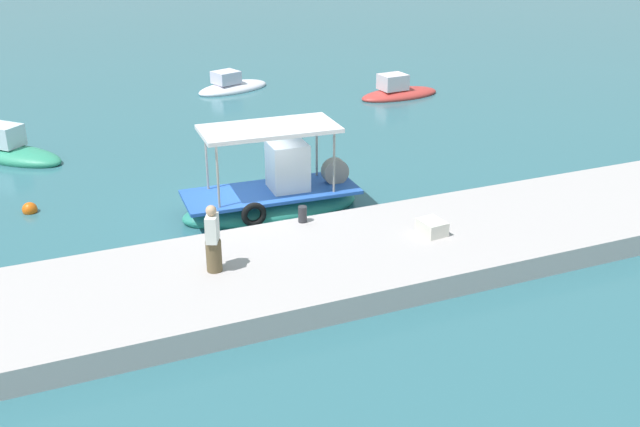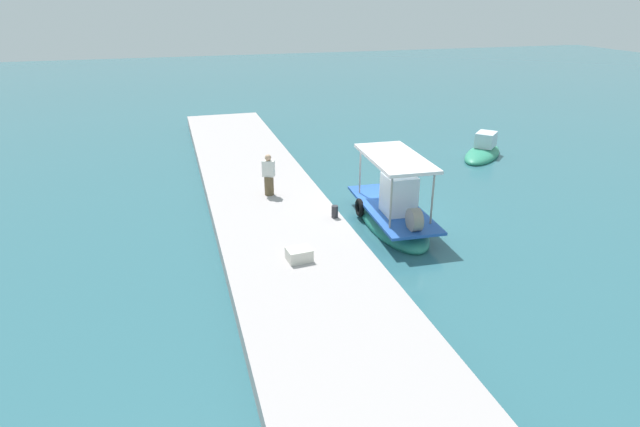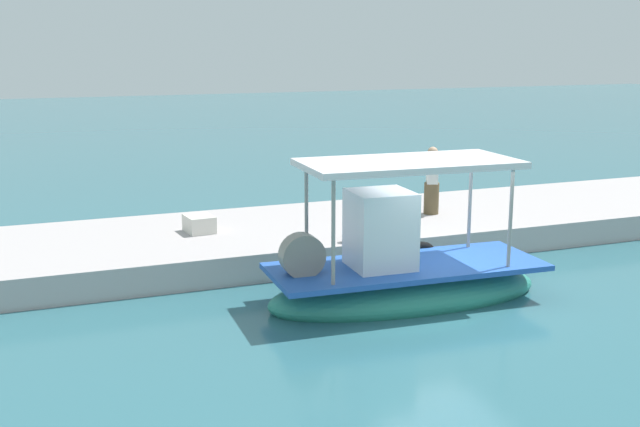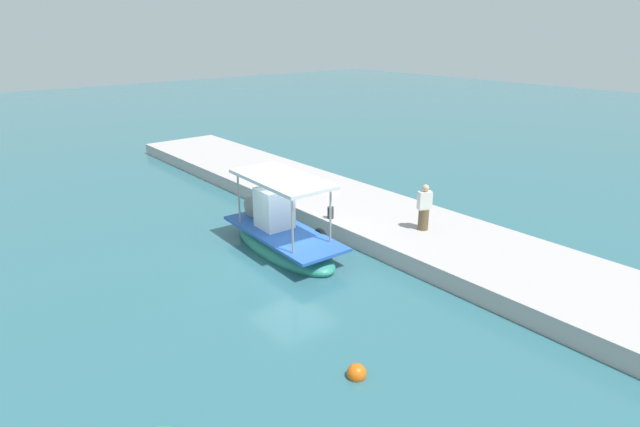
% 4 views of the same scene
% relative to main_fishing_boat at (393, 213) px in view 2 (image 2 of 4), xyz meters
% --- Properties ---
extents(ground_plane, '(120.00, 120.00, 0.00)m').
position_rel_main_fishing_boat_xyz_m(ground_plane, '(-0.74, 0.11, -0.50)').
color(ground_plane, '#2F646F').
extents(dock_quay, '(36.00, 4.55, 0.61)m').
position_rel_main_fishing_boat_xyz_m(dock_quay, '(-0.74, -4.26, -0.20)').
color(dock_quay, '#B2A9A8').
rests_on(dock_quay, ground_plane).
extents(main_fishing_boat, '(5.49, 2.23, 3.04)m').
position_rel_main_fishing_boat_xyz_m(main_fishing_boat, '(0.00, 0.00, 0.00)').
color(main_fishing_boat, teal).
rests_on(main_fishing_boat, ground_plane).
extents(fisherman_near_bollard, '(0.49, 0.54, 1.68)m').
position_rel_main_fishing_boat_xyz_m(fisherman_near_bollard, '(-2.94, -4.12, 0.87)').
color(fisherman_near_bollard, brown).
rests_on(fisherman_near_bollard, dock_quay).
extents(mooring_bollard, '(0.24, 0.24, 0.45)m').
position_rel_main_fishing_boat_xyz_m(mooring_bollard, '(0.02, -2.29, 0.33)').
color(mooring_bollard, '#2D2D33').
rests_on(mooring_bollard, dock_quay).
extents(cargo_crate, '(0.65, 0.78, 0.38)m').
position_rel_main_fishing_boat_xyz_m(cargo_crate, '(2.87, -4.33, 0.30)').
color(cargo_crate, silver).
rests_on(cargo_crate, dock_quay).
extents(marker_buoy, '(0.45, 0.45, 0.45)m').
position_rel_main_fishing_boat_xyz_m(marker_buoy, '(-6.84, 2.84, -0.41)').
color(marker_buoy, orange).
rests_on(marker_buoy, ground_plane).
extents(moored_boat_far, '(3.91, 3.99, 1.48)m').
position_rel_main_fishing_boat_xyz_m(moored_boat_far, '(-7.11, 8.33, -0.28)').
color(moored_boat_far, '#31926E').
rests_on(moored_boat_far, ground_plane).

